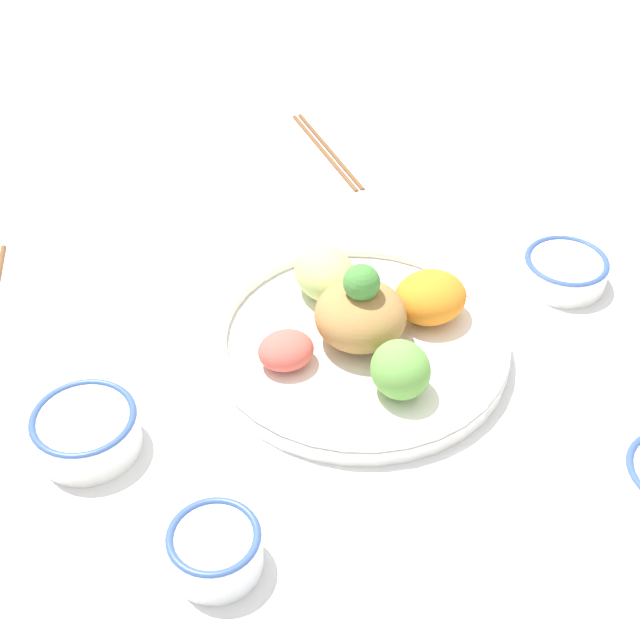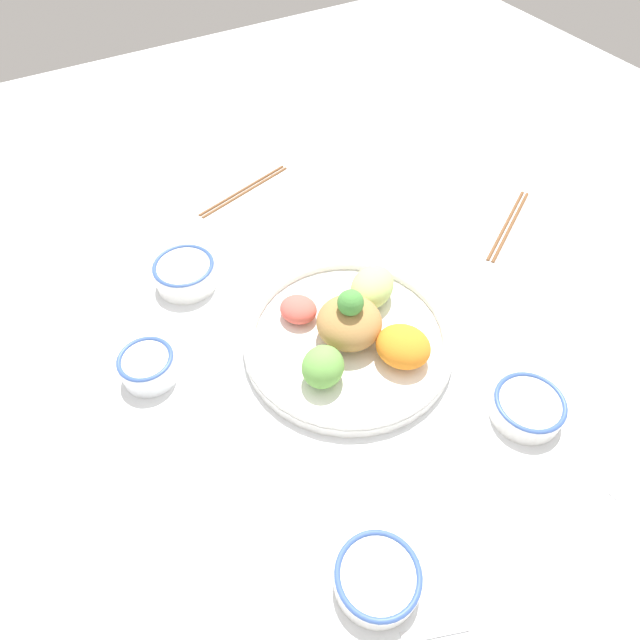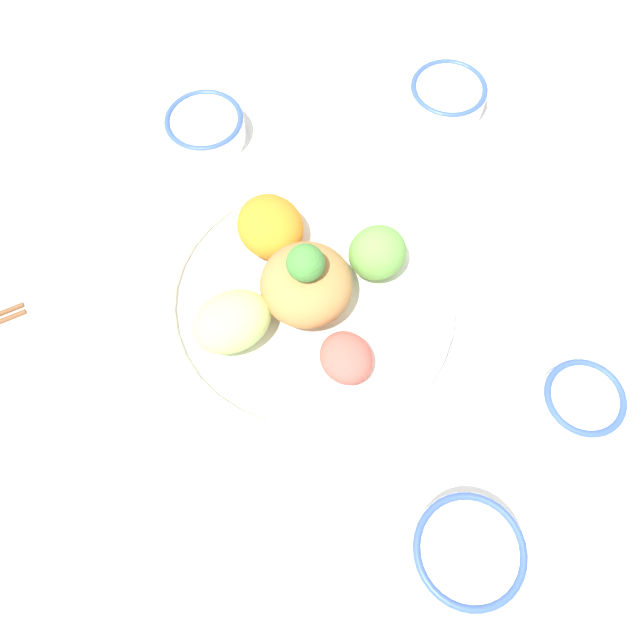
{
  "view_description": "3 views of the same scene",
  "coord_description": "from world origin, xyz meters",
  "px_view_note": "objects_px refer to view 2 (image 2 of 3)",
  "views": [
    {
      "loc": [
        -0.76,
        -0.07,
        0.71
      ],
      "look_at": [
        -0.06,
        0.03,
        0.08
      ],
      "focal_mm": 50.0,
      "sensor_mm": 36.0,
      "label": 1
    },
    {
      "loc": [
        -0.32,
        -0.45,
        0.7
      ],
      "look_at": [
        -0.05,
        0.01,
        0.06
      ],
      "focal_mm": 30.0,
      "sensor_mm": 36.0,
      "label": 2
    },
    {
      "loc": [
        -0.06,
        0.31,
        0.66
      ],
      "look_at": [
        -0.03,
        0.02,
        0.03
      ],
      "focal_mm": 35.0,
      "sensor_mm": 36.0,
      "label": 3
    }
  ],
  "objects_px": {
    "salad_platter": "(351,333)",
    "serving_spoon_extra": "(470,624)",
    "rice_bowl_blue": "(377,578)",
    "rice_bowl_plain": "(185,273)",
    "sauce_bowl_red": "(528,407)",
    "sauce_bowl_dark": "(148,366)",
    "serving_spoon_main": "(612,497)",
    "chopsticks_pair_far": "(509,224)",
    "chopsticks_pair_near": "(244,190)"
  },
  "relations": [
    {
      "from": "salad_platter",
      "to": "serving_spoon_extra",
      "type": "relative_size",
      "value": 2.67
    },
    {
      "from": "rice_bowl_blue",
      "to": "rice_bowl_plain",
      "type": "distance_m",
      "value": 0.59
    },
    {
      "from": "sauce_bowl_red",
      "to": "sauce_bowl_dark",
      "type": "height_order",
      "value": "sauce_bowl_dark"
    },
    {
      "from": "salad_platter",
      "to": "sauce_bowl_red",
      "type": "bearing_deg",
      "value": -57.16
    },
    {
      "from": "rice_bowl_plain",
      "to": "serving_spoon_extra",
      "type": "xyz_separation_m",
      "value": [
        0.09,
        -0.68,
        -0.02
      ]
    },
    {
      "from": "sauce_bowl_red",
      "to": "sauce_bowl_dark",
      "type": "relative_size",
      "value": 1.21
    },
    {
      "from": "serving_spoon_extra",
      "to": "sauce_bowl_dark",
      "type": "bearing_deg",
      "value": -48.2
    },
    {
      "from": "serving_spoon_main",
      "to": "serving_spoon_extra",
      "type": "xyz_separation_m",
      "value": [
        -0.26,
        -0.02,
        0.0
      ]
    },
    {
      "from": "chopsticks_pair_far",
      "to": "serving_spoon_extra",
      "type": "relative_size",
      "value": 1.66
    },
    {
      "from": "sauce_bowl_dark",
      "to": "chopsticks_pair_near",
      "type": "height_order",
      "value": "sauce_bowl_dark"
    },
    {
      "from": "chopsticks_pair_near",
      "to": "serving_spoon_main",
      "type": "bearing_deg",
      "value": 83.11
    },
    {
      "from": "sauce_bowl_red",
      "to": "chopsticks_pair_near",
      "type": "relative_size",
      "value": 0.45
    },
    {
      "from": "chopsticks_pair_far",
      "to": "serving_spoon_extra",
      "type": "height_order",
      "value": "chopsticks_pair_far"
    },
    {
      "from": "rice_bowl_blue",
      "to": "chopsticks_pair_near",
      "type": "height_order",
      "value": "rice_bowl_blue"
    },
    {
      "from": "rice_bowl_plain",
      "to": "chopsticks_pair_near",
      "type": "relative_size",
      "value": 0.47
    },
    {
      "from": "sauce_bowl_dark",
      "to": "rice_bowl_plain",
      "type": "distance_m",
      "value": 0.2
    },
    {
      "from": "sauce_bowl_red",
      "to": "serving_spoon_main",
      "type": "distance_m",
      "value": 0.15
    },
    {
      "from": "sauce_bowl_dark",
      "to": "chopsticks_pair_far",
      "type": "distance_m",
      "value": 0.73
    },
    {
      "from": "sauce_bowl_red",
      "to": "rice_bowl_plain",
      "type": "bearing_deg",
      "value": 123.71
    },
    {
      "from": "rice_bowl_blue",
      "to": "serving_spoon_main",
      "type": "xyz_separation_m",
      "value": [
        0.33,
        -0.07,
        -0.02
      ]
    },
    {
      "from": "salad_platter",
      "to": "rice_bowl_blue",
      "type": "relative_size",
      "value": 3.28
    },
    {
      "from": "chopsticks_pair_near",
      "to": "sauce_bowl_dark",
      "type": "bearing_deg",
      "value": 31.15
    },
    {
      "from": "rice_bowl_blue",
      "to": "serving_spoon_extra",
      "type": "relative_size",
      "value": 0.81
    },
    {
      "from": "chopsticks_pair_far",
      "to": "serving_spoon_main",
      "type": "distance_m",
      "value": 0.55
    },
    {
      "from": "chopsticks_pair_near",
      "to": "chopsticks_pair_far",
      "type": "xyz_separation_m",
      "value": [
        0.41,
        -0.36,
        0.0
      ]
    },
    {
      "from": "salad_platter",
      "to": "sauce_bowl_red",
      "type": "height_order",
      "value": "salad_platter"
    },
    {
      "from": "salad_platter",
      "to": "serving_spoon_main",
      "type": "relative_size",
      "value": 2.58
    },
    {
      "from": "rice_bowl_plain",
      "to": "chopsticks_pair_near",
      "type": "bearing_deg",
      "value": 43.91
    },
    {
      "from": "rice_bowl_blue",
      "to": "serving_spoon_extra",
      "type": "bearing_deg",
      "value": -53.1
    },
    {
      "from": "rice_bowl_plain",
      "to": "rice_bowl_blue",
      "type": "bearing_deg",
      "value": -88.39
    },
    {
      "from": "salad_platter",
      "to": "chopsticks_pair_far",
      "type": "height_order",
      "value": "salad_platter"
    },
    {
      "from": "sauce_bowl_dark",
      "to": "serving_spoon_main",
      "type": "bearing_deg",
      "value": -46.7
    },
    {
      "from": "rice_bowl_plain",
      "to": "chopsticks_pair_near",
      "type": "distance_m",
      "value": 0.28
    },
    {
      "from": "salad_platter",
      "to": "chopsticks_pair_near",
      "type": "xyz_separation_m",
      "value": [
        0.02,
        0.46,
        -0.02
      ]
    },
    {
      "from": "chopsticks_pair_near",
      "to": "serving_spoon_extra",
      "type": "xyz_separation_m",
      "value": [
        -0.12,
        -0.87,
        -0.0
      ]
    },
    {
      "from": "serving_spoon_extra",
      "to": "rice_bowl_plain",
      "type": "bearing_deg",
      "value": -62.78
    },
    {
      "from": "rice_bowl_blue",
      "to": "chopsticks_pair_far",
      "type": "bearing_deg",
      "value": 34.93
    },
    {
      "from": "serving_spoon_main",
      "to": "serving_spoon_extra",
      "type": "height_order",
      "value": "same"
    },
    {
      "from": "rice_bowl_plain",
      "to": "serving_spoon_main",
      "type": "height_order",
      "value": "rice_bowl_plain"
    },
    {
      "from": "rice_bowl_plain",
      "to": "serving_spoon_main",
      "type": "bearing_deg",
      "value": -62.17
    },
    {
      "from": "rice_bowl_plain",
      "to": "chopsticks_pair_near",
      "type": "height_order",
      "value": "rice_bowl_plain"
    },
    {
      "from": "sauce_bowl_dark",
      "to": "rice_bowl_blue",
      "type": "bearing_deg",
      "value": -72.09
    },
    {
      "from": "chopsticks_pair_near",
      "to": "serving_spoon_extra",
      "type": "relative_size",
      "value": 1.8
    },
    {
      "from": "rice_bowl_blue",
      "to": "chopsticks_pair_near",
      "type": "relative_size",
      "value": 0.45
    },
    {
      "from": "rice_bowl_blue",
      "to": "sauce_bowl_dark",
      "type": "relative_size",
      "value": 1.21
    },
    {
      "from": "rice_bowl_plain",
      "to": "sauce_bowl_red",
      "type": "bearing_deg",
      "value": -56.29
    },
    {
      "from": "sauce_bowl_red",
      "to": "serving_spoon_main",
      "type": "relative_size",
      "value": 0.78
    },
    {
      "from": "serving_spoon_main",
      "to": "sauce_bowl_dark",
      "type": "bearing_deg",
      "value": 121.5
    },
    {
      "from": "chopsticks_pair_near",
      "to": "serving_spoon_extra",
      "type": "bearing_deg",
      "value": 65.86
    },
    {
      "from": "sauce_bowl_red",
      "to": "rice_bowl_plain",
      "type": "distance_m",
      "value": 0.6
    }
  ]
}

